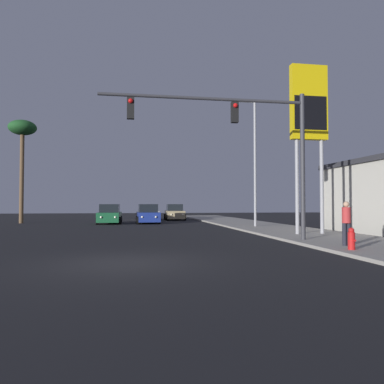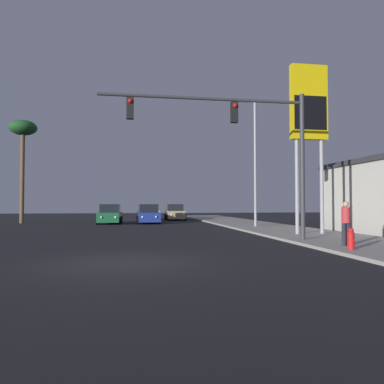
% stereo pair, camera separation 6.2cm
% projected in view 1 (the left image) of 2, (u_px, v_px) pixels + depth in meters
% --- Properties ---
extents(ground_plane, '(120.00, 120.00, 0.00)m').
position_uv_depth(ground_plane, '(124.00, 263.00, 10.67)').
color(ground_plane, black).
extents(sidewalk_right, '(5.00, 60.00, 0.12)m').
position_uv_depth(sidewalk_right, '(291.00, 232.00, 22.06)').
color(sidewalk_right, '#9E998E').
rests_on(sidewalk_right, ground).
extents(car_tan, '(2.04, 4.33, 1.68)m').
position_uv_depth(car_tan, '(175.00, 213.00, 39.67)').
color(car_tan, tan).
rests_on(car_tan, ground).
extents(car_blue, '(2.04, 4.34, 1.68)m').
position_uv_depth(car_blue, '(148.00, 215.00, 32.71)').
color(car_blue, navy).
rests_on(car_blue, ground).
extents(car_silver, '(2.04, 4.34, 1.68)m').
position_uv_depth(car_silver, '(149.00, 213.00, 39.70)').
color(car_silver, '#B7B7BC').
rests_on(car_silver, ground).
extents(car_green, '(2.04, 4.34, 1.68)m').
position_uv_depth(car_green, '(110.00, 215.00, 32.15)').
color(car_green, '#195933').
rests_on(car_green, ground).
extents(traffic_light_mast, '(9.03, 0.36, 6.50)m').
position_uv_depth(traffic_light_mast, '(244.00, 132.00, 16.27)').
color(traffic_light_mast, '#38383D').
rests_on(traffic_light_mast, sidewalk_right).
extents(street_lamp, '(1.74, 0.24, 9.00)m').
position_uv_depth(street_lamp, '(253.00, 156.00, 26.56)').
color(street_lamp, '#99999E').
rests_on(street_lamp, sidewalk_right).
extents(gas_station_sign, '(2.00, 0.42, 9.00)m').
position_uv_depth(gas_station_sign, '(309.00, 112.00, 19.95)').
color(gas_station_sign, '#99999E').
rests_on(gas_station_sign, sidewalk_right).
extents(fire_hydrant, '(0.24, 0.34, 0.76)m').
position_uv_depth(fire_hydrant, '(351.00, 239.00, 12.87)').
color(fire_hydrant, red).
rests_on(fire_hydrant, sidewalk_right).
extents(pedestrian_on_sidewalk, '(0.34, 0.32, 1.67)m').
position_uv_depth(pedestrian_on_sidewalk, '(346.00, 221.00, 14.15)').
color(pedestrian_on_sidewalk, '#23232D').
rests_on(pedestrian_on_sidewalk, sidewalk_right).
extents(palm_tree_mid, '(2.40, 2.40, 9.13)m').
position_uv_depth(palm_tree_mid, '(22.00, 134.00, 33.11)').
color(palm_tree_mid, brown).
rests_on(palm_tree_mid, ground).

